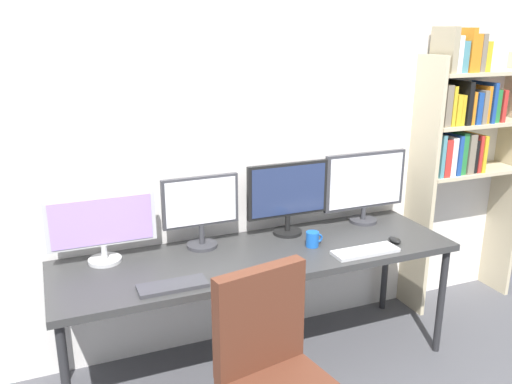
# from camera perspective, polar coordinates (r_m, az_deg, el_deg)

# --- Properties ---
(wall_back) EXTENTS (4.70, 0.10, 2.60)m
(wall_back) POSITION_cam_1_polar(r_m,az_deg,el_deg) (3.25, -2.48, 5.34)
(wall_back) COLOR silver
(wall_back) RESTS_ON ground_plane
(desk) EXTENTS (2.30, 0.68, 0.74)m
(desk) POSITION_cam_1_polar(r_m,az_deg,el_deg) (3.07, 0.36, -7.40)
(desk) COLOR #333333
(desk) RESTS_ON ground_plane
(bookshelf) EXTENTS (0.83, 0.28, 1.98)m
(bookshelf) POSITION_cam_1_polar(r_m,az_deg,el_deg) (3.95, 21.40, 5.89)
(bookshelf) COLOR beige
(bookshelf) RESTS_ON ground_plane
(monitor_far_left) EXTENTS (0.58, 0.18, 0.38)m
(monitor_far_left) POSITION_cam_1_polar(r_m,az_deg,el_deg) (2.98, -16.24, -3.45)
(monitor_far_left) COLOR silver
(monitor_far_left) RESTS_ON desk
(monitor_center_left) EXTENTS (0.45, 0.18, 0.43)m
(monitor_center_left) POSITION_cam_1_polar(r_m,az_deg,el_deg) (3.06, -5.96, -1.66)
(monitor_center_left) COLOR #38383D
(monitor_center_left) RESTS_ON desk
(monitor_center_right) EXTENTS (0.53, 0.18, 0.45)m
(monitor_center_right) POSITION_cam_1_polar(r_m,az_deg,el_deg) (3.25, 3.45, -0.25)
(monitor_center_right) COLOR black
(monitor_center_right) RESTS_ON desk
(monitor_far_right) EXTENTS (0.58, 0.18, 0.47)m
(monitor_far_right) POSITION_cam_1_polar(r_m,az_deg,el_deg) (3.51, 11.64, 0.85)
(monitor_far_right) COLOR #38383D
(monitor_far_right) RESTS_ON desk
(keyboard_left) EXTENTS (0.34, 0.13, 0.02)m
(keyboard_left) POSITION_cam_1_polar(r_m,az_deg,el_deg) (2.69, -8.95, -9.93)
(keyboard_left) COLOR #38383D
(keyboard_left) RESTS_ON desk
(keyboard_right) EXTENTS (0.39, 0.13, 0.02)m
(keyboard_right) POSITION_cam_1_polar(r_m,az_deg,el_deg) (3.11, 11.67, -6.26)
(keyboard_right) COLOR silver
(keyboard_right) RESTS_ON desk
(computer_mouse) EXTENTS (0.06, 0.10, 0.03)m
(computer_mouse) POSITION_cam_1_polar(r_m,az_deg,el_deg) (3.29, 14.69, -5.01)
(computer_mouse) COLOR black
(computer_mouse) RESTS_ON desk
(coffee_mug) EXTENTS (0.11, 0.08, 0.09)m
(coffee_mug) POSITION_cam_1_polar(r_m,az_deg,el_deg) (3.14, 6.12, -5.06)
(coffee_mug) COLOR blue
(coffee_mug) RESTS_ON desk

